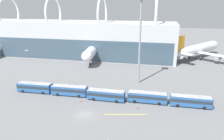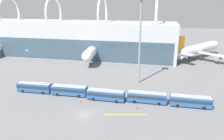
{
  "view_description": "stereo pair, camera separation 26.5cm",
  "coord_description": "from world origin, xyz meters",
  "px_view_note": "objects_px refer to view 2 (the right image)",
  "views": [
    {
      "loc": [
        17.84,
        -48.85,
        28.3
      ],
      "look_at": [
        1.34,
        27.83,
        4.0
      ],
      "focal_mm": 35.0,
      "sensor_mm": 36.0,
      "label": 1
    },
    {
      "loc": [
        18.1,
        -48.79,
        28.3
      ],
      "look_at": [
        1.34,
        27.83,
        4.0
      ],
      "focal_mm": 35.0,
      "sensor_mm": 36.0,
      "label": 2
    }
  ],
  "objects_px": {
    "shuttle_bus_1": "(69,90)",
    "traffic_cone_1": "(81,101)",
    "floodlight_mast": "(140,31)",
    "airliner_at_gate_far": "(95,48)",
    "airliner_at_gate_near": "(2,46)",
    "traffic_cone_0": "(137,107)",
    "airliner_parked_remote": "(197,50)",
    "shuttle_bus_0": "(35,87)",
    "shuttle_bus_3": "(147,97)",
    "shuttle_bus_2": "(106,94)",
    "shuttle_bus_4": "(191,101)"
  },
  "relations": [
    {
      "from": "airliner_at_gate_far",
      "to": "shuttle_bus_1",
      "type": "bearing_deg",
      "value": 0.98
    },
    {
      "from": "airliner_at_gate_far",
      "to": "shuttle_bus_2",
      "type": "bearing_deg",
      "value": 14.29
    },
    {
      "from": "shuttle_bus_3",
      "to": "traffic_cone_1",
      "type": "height_order",
      "value": "shuttle_bus_3"
    },
    {
      "from": "shuttle_bus_2",
      "to": "shuttle_bus_3",
      "type": "bearing_deg",
      "value": 5.95
    },
    {
      "from": "shuttle_bus_2",
      "to": "traffic_cone_0",
      "type": "distance_m",
      "value": 10.64
    },
    {
      "from": "shuttle_bus_1",
      "to": "shuttle_bus_3",
      "type": "bearing_deg",
      "value": -1.65
    },
    {
      "from": "airliner_parked_remote",
      "to": "shuttle_bus_3",
      "type": "height_order",
      "value": "airliner_parked_remote"
    },
    {
      "from": "floodlight_mast",
      "to": "traffic_cone_0",
      "type": "bearing_deg",
      "value": -84.91
    },
    {
      "from": "airliner_parked_remote",
      "to": "shuttle_bus_1",
      "type": "distance_m",
      "value": 74.4
    },
    {
      "from": "airliner_parked_remote",
      "to": "shuttle_bus_0",
      "type": "relative_size",
      "value": 3.18
    },
    {
      "from": "shuttle_bus_4",
      "to": "traffic_cone_1",
      "type": "distance_m",
      "value": 31.64
    },
    {
      "from": "shuttle_bus_4",
      "to": "airliner_at_gate_near",
      "type": "bearing_deg",
      "value": 154.97
    },
    {
      "from": "airliner_at_gate_far",
      "to": "shuttle_bus_1",
      "type": "height_order",
      "value": "airliner_at_gate_far"
    },
    {
      "from": "shuttle_bus_3",
      "to": "floodlight_mast",
      "type": "bearing_deg",
      "value": 104.0
    },
    {
      "from": "floodlight_mast",
      "to": "traffic_cone_1",
      "type": "relative_size",
      "value": 51.01
    },
    {
      "from": "airliner_at_gate_near",
      "to": "shuttle_bus_4",
      "type": "bearing_deg",
      "value": 71.35
    },
    {
      "from": "shuttle_bus_1",
      "to": "traffic_cone_1",
      "type": "height_order",
      "value": "shuttle_bus_1"
    },
    {
      "from": "floodlight_mast",
      "to": "traffic_cone_0",
      "type": "xyz_separation_m",
      "value": [
        1.83,
        -20.6,
        -18.56
      ]
    },
    {
      "from": "traffic_cone_1",
      "to": "airliner_at_gate_far",
      "type": "bearing_deg",
      "value": 101.94
    },
    {
      "from": "shuttle_bus_1",
      "to": "traffic_cone_1",
      "type": "bearing_deg",
      "value": -37.46
    },
    {
      "from": "shuttle_bus_4",
      "to": "traffic_cone_1",
      "type": "height_order",
      "value": "shuttle_bus_4"
    },
    {
      "from": "airliner_at_gate_near",
      "to": "traffic_cone_0",
      "type": "relative_size",
      "value": 67.21
    },
    {
      "from": "shuttle_bus_2",
      "to": "shuttle_bus_3",
      "type": "distance_m",
      "value": 12.24
    },
    {
      "from": "shuttle_bus_0",
      "to": "shuttle_bus_1",
      "type": "height_order",
      "value": "same"
    },
    {
      "from": "airliner_at_gate_near",
      "to": "shuttle_bus_0",
      "type": "height_order",
      "value": "airliner_at_gate_near"
    },
    {
      "from": "shuttle_bus_3",
      "to": "traffic_cone_1",
      "type": "bearing_deg",
      "value": -169.25
    },
    {
      "from": "shuttle_bus_2",
      "to": "shuttle_bus_0",
      "type": "bearing_deg",
      "value": 178.7
    },
    {
      "from": "floodlight_mast",
      "to": "traffic_cone_1",
      "type": "height_order",
      "value": "floodlight_mast"
    },
    {
      "from": "shuttle_bus_0",
      "to": "shuttle_bus_3",
      "type": "relative_size",
      "value": 1.0
    },
    {
      "from": "airliner_parked_remote",
      "to": "traffic_cone_0",
      "type": "xyz_separation_m",
      "value": [
        -24.03,
        -62.78,
        -4.63
      ]
    },
    {
      "from": "shuttle_bus_0",
      "to": "traffic_cone_0",
      "type": "relative_size",
      "value": 18.59
    },
    {
      "from": "floodlight_mast",
      "to": "traffic_cone_1",
      "type": "distance_m",
      "value": 31.11
    },
    {
      "from": "airliner_parked_remote",
      "to": "shuttle_bus_0",
      "type": "height_order",
      "value": "airliner_parked_remote"
    },
    {
      "from": "shuttle_bus_3",
      "to": "floodlight_mast",
      "type": "distance_m",
      "value": 23.81
    },
    {
      "from": "traffic_cone_1",
      "to": "traffic_cone_0",
      "type": "bearing_deg",
      "value": -2.46
    },
    {
      "from": "airliner_parked_remote",
      "to": "shuttle_bus_1",
      "type": "xyz_separation_m",
      "value": [
        -46.17,
        -58.26,
        -3.08
      ]
    },
    {
      "from": "floodlight_mast",
      "to": "airliner_parked_remote",
      "type": "bearing_deg",
      "value": 58.48
    },
    {
      "from": "airliner_at_gate_near",
      "to": "shuttle_bus_2",
      "type": "height_order",
      "value": "airliner_at_gate_near"
    },
    {
      "from": "airliner_at_gate_near",
      "to": "shuttle_bus_4",
      "type": "distance_m",
      "value": 103.94
    },
    {
      "from": "floodlight_mast",
      "to": "airliner_at_gate_far",
      "type": "bearing_deg",
      "value": 129.28
    },
    {
      "from": "airliner_at_gate_far",
      "to": "traffic_cone_0",
      "type": "distance_m",
      "value": 59.57
    },
    {
      "from": "shuttle_bus_1",
      "to": "shuttle_bus_3",
      "type": "xyz_separation_m",
      "value": [
        24.41,
        -0.06,
        0.0
      ]
    },
    {
      "from": "shuttle_bus_0",
      "to": "shuttle_bus_2",
      "type": "xyz_separation_m",
      "value": [
        24.41,
        -1.11,
        0.0
      ]
    },
    {
      "from": "shuttle_bus_0",
      "to": "traffic_cone_0",
      "type": "distance_m",
      "value": 34.68
    },
    {
      "from": "floodlight_mast",
      "to": "shuttle_bus_3",
      "type": "bearing_deg",
      "value": -75.76
    },
    {
      "from": "shuttle_bus_0",
      "to": "traffic_cone_1",
      "type": "xyz_separation_m",
      "value": [
        17.43,
        -3.84,
        -1.57
      ]
    },
    {
      "from": "airliner_parked_remote",
      "to": "floodlight_mast",
      "type": "bearing_deg",
      "value": -174.46
    },
    {
      "from": "airliner_at_gate_near",
      "to": "floodlight_mast",
      "type": "distance_m",
      "value": 83.81
    },
    {
      "from": "traffic_cone_0",
      "to": "traffic_cone_1",
      "type": "bearing_deg",
      "value": 177.54
    },
    {
      "from": "shuttle_bus_0",
      "to": "shuttle_bus_4",
      "type": "distance_m",
      "value": 48.81
    }
  ]
}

